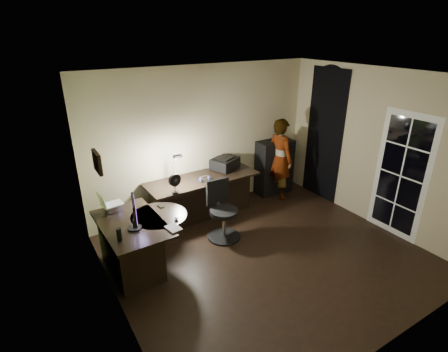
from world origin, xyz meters
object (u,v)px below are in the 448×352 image
desk_left (134,246)px  office_chair (224,212)px  monitor (133,218)px  desk_right (203,197)px  cabinet (274,167)px  person (280,159)px

desk_left → office_chair: bearing=-1.2°
desk_left → monitor: (-0.01, -0.18, 0.54)m
desk_right → monitor: bearing=-148.6°
cabinet → person: bearing=-103.7°
monitor → person: size_ratio=0.28×
desk_right → person: bearing=-4.3°
desk_left → office_chair: 1.53m
person → desk_right: bearing=82.8°
desk_right → monitor: (-1.59, -1.02, 0.54)m
monitor → person: (3.31, 0.93, -0.09)m
desk_left → desk_right: 1.80m
monitor → person: 3.44m
desk_left → desk_right: (1.58, 0.85, 0.00)m
office_chair → person: 1.95m
desk_right → office_chair: bearing=-95.3°
cabinet → monitor: size_ratio=2.43×
monitor → office_chair: (1.54, 0.19, -0.43)m
desk_right → desk_left: bearing=-153.1°
monitor → person: person is taller
desk_right → person: (1.72, -0.09, 0.44)m
monitor → cabinet: bearing=33.7°
monitor → desk_left: bearing=101.0°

